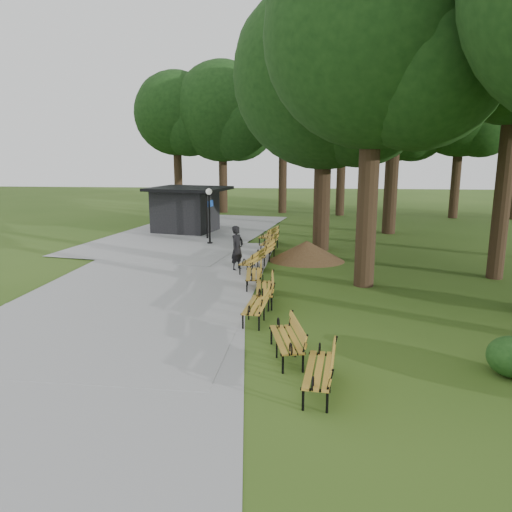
# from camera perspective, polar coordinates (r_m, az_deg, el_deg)

# --- Properties ---
(ground) EXTENTS (100.00, 100.00, 0.00)m
(ground) POSITION_cam_1_polar(r_m,az_deg,el_deg) (14.72, -0.64, -6.48)
(ground) COLOR #2E4C15
(ground) RESTS_ON ground
(path) EXTENTS (12.00, 38.00, 0.06)m
(path) POSITION_cam_1_polar(r_m,az_deg,el_deg) (18.32, -12.26, -2.92)
(path) COLOR #99999C
(path) RESTS_ON ground
(person) EXTENTS (0.69, 0.78, 1.80)m
(person) POSITION_cam_1_polar(r_m,az_deg,el_deg) (19.55, -2.20, 0.91)
(person) COLOR black
(person) RESTS_ON ground
(kiosk) EXTENTS (4.96, 4.55, 2.64)m
(kiosk) POSITION_cam_1_polar(r_m,az_deg,el_deg) (29.24, -8.22, 5.36)
(kiosk) COLOR black
(kiosk) RESTS_ON ground
(lamp_post) EXTENTS (0.32, 0.32, 2.86)m
(lamp_post) POSITION_cam_1_polar(r_m,az_deg,el_deg) (25.05, -5.47, 6.06)
(lamp_post) COLOR black
(lamp_post) RESTS_ON ground
(dirt_mound) EXTENTS (2.75, 2.75, 0.89)m
(dirt_mound) POSITION_cam_1_polar(r_m,az_deg,el_deg) (21.43, 5.92, 0.61)
(dirt_mound) COLOR #47301C
(dirt_mound) RESTS_ON ground
(bench_0) EXTENTS (0.85, 1.96, 0.88)m
(bench_0) POSITION_cam_1_polar(r_m,az_deg,el_deg) (10.04, 7.32, -13.04)
(bench_0) COLOR #B38429
(bench_0) RESTS_ON ground
(bench_1) EXTENTS (1.02, 1.99, 0.88)m
(bench_1) POSITION_cam_1_polar(r_m,az_deg,el_deg) (11.47, 3.54, -9.67)
(bench_1) COLOR #B38429
(bench_1) RESTS_ON ground
(bench_2) EXTENTS (0.81, 1.95, 0.88)m
(bench_2) POSITION_cam_1_polar(r_m,az_deg,el_deg) (13.88, 0.04, -5.73)
(bench_2) COLOR #B38429
(bench_2) RESTS_ON ground
(bench_3) EXTENTS (0.77, 1.94, 0.88)m
(bench_3) POSITION_cam_1_polar(r_m,az_deg,el_deg) (15.48, 0.98, -3.84)
(bench_3) COLOR #B38429
(bench_3) RESTS_ON ground
(bench_4) EXTENTS (0.79, 1.95, 0.88)m
(bench_4) POSITION_cam_1_polar(r_m,az_deg,el_deg) (17.29, -0.27, -2.13)
(bench_4) COLOR #B38429
(bench_4) RESTS_ON ground
(bench_5) EXTENTS (1.10, 2.00, 0.88)m
(bench_5) POSITION_cam_1_polar(r_m,az_deg,el_deg) (19.42, -0.41, -0.54)
(bench_5) COLOR #B38429
(bench_5) RESTS_ON ground
(bench_6) EXTENTS (1.01, 1.99, 0.88)m
(bench_6) POSITION_cam_1_polar(r_m,az_deg,el_deg) (21.19, 0.98, 0.52)
(bench_6) COLOR #B38429
(bench_6) RESTS_ON ground
(bench_7) EXTENTS (0.93, 1.98, 0.88)m
(bench_7) POSITION_cam_1_polar(r_m,az_deg,el_deg) (23.43, 1.57, 1.64)
(bench_7) COLOR #B38429
(bench_7) RESTS_ON ground
(bench_8) EXTENTS (1.11, 2.00, 0.88)m
(bench_8) POSITION_cam_1_polar(r_m,az_deg,el_deg) (25.28, 1.48, 2.41)
(bench_8) COLOR #B38429
(bench_8) RESTS_ON ground
(lawn_tree_0) EXTENTS (7.27, 7.27, 11.99)m
(lawn_tree_0) POSITION_cam_1_polar(r_m,az_deg,el_deg) (17.68, 13.69, 23.59)
(lawn_tree_0) COLOR black
(lawn_tree_0) RESTS_ON ground
(lawn_tree_2) EXTENTS (8.41, 8.41, 12.24)m
(lawn_tree_2) POSITION_cam_1_polar(r_m,az_deg,el_deg) (23.84, 8.06, 19.96)
(lawn_tree_2) COLOR black
(lawn_tree_2) RESTS_ON ground
(lawn_tree_4) EXTENTS (6.90, 6.90, 12.67)m
(lawn_tree_4) POSITION_cam_1_polar(r_m,az_deg,el_deg) (29.64, 16.15, 20.28)
(lawn_tree_4) COLOR black
(lawn_tree_4) RESTS_ON ground
(tree_backdrop) EXTENTS (36.33, 10.30, 16.03)m
(tree_backdrop) POSITION_cam_1_polar(r_m,az_deg,el_deg) (37.33, 13.17, 16.90)
(tree_backdrop) COLOR black
(tree_backdrop) RESTS_ON ground
(shrub_2) EXTENTS (1.01, 1.01, 0.86)m
(shrub_2) POSITION_cam_1_polar(r_m,az_deg,el_deg) (12.05, 27.38, -12.23)
(shrub_2) COLOR #193D14
(shrub_2) RESTS_ON ground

